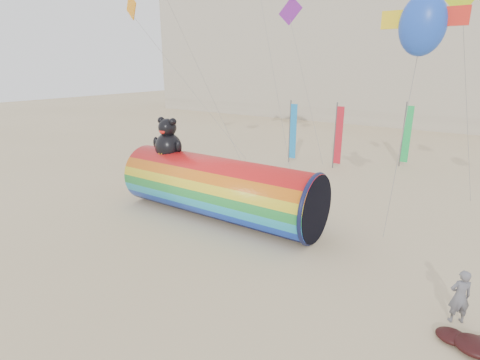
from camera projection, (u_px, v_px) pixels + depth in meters
The scene contains 5 objects.
ground at pixel (215, 232), 18.60m from camera, with size 160.00×160.00×0.00m, color #CCB58C.
hotel_building at pixel (334, 49), 58.30m from camera, with size 60.40×15.40×20.60m.
windsock_assembly at pixel (218, 186), 20.00m from camera, with size 11.31×3.44×5.21m.
kite_handler at pixel (460, 297), 11.84m from camera, with size 0.68×0.44×1.85m, color slate.
festival_banners at pixel (345, 134), 29.99m from camera, with size 8.74×3.96×5.20m.
Camera 1 is at (10.61, -13.35, 7.95)m, focal length 28.00 mm.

